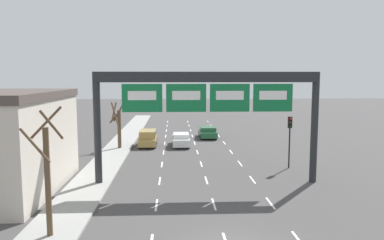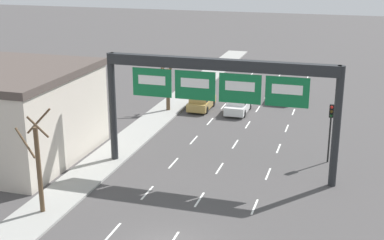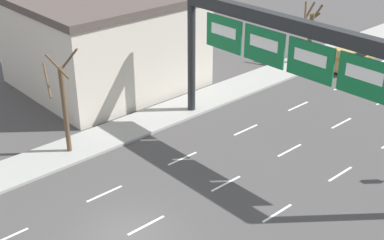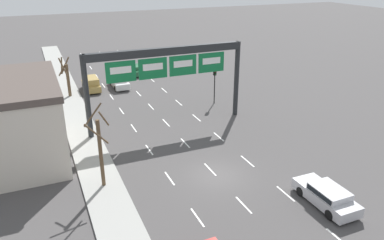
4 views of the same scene
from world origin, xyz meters
name	(u,v)px [view 1 (image 1 of 4)]	position (x,y,z in m)	size (l,w,h in m)	color
lane_dashes	(204,171)	(0.00, 13.50, 0.01)	(6.72, 67.00, 0.01)	white
sign_gantry	(208,96)	(0.00, 10.28, 6.00)	(15.28, 0.70, 7.63)	#232628
car_green	(208,132)	(1.78, 29.57, 0.72)	(1.99, 4.27, 1.34)	#235B38
car_white	(181,139)	(-1.53, 24.37, 0.74)	(1.80, 4.42, 1.37)	silver
suv_gold	(148,137)	(-5.04, 24.46, 0.94)	(1.82, 4.06, 1.69)	#A88947
traffic_light_near_gantry	(290,131)	(6.94, 14.27, 2.99)	(0.30, 0.35, 4.16)	black
tree_bare_closest	(47,173)	(-7.92, 1.78, 3.05)	(1.76, 1.86, 5.82)	brown
tree_bare_second	(118,124)	(-7.89, 22.99, 2.54)	(1.52, 1.85, 4.63)	brown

